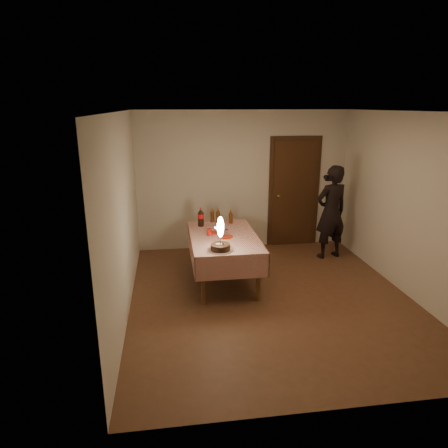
{
  "coord_description": "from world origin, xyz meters",
  "views": [
    {
      "loc": [
        -1.41,
        -5.09,
        2.68
      ],
      "look_at": [
        -0.6,
        0.63,
        0.95
      ],
      "focal_mm": 32.0,
      "sensor_mm": 36.0,
      "label": 1
    }
  ],
  "objects_px": {
    "red_plate": "(226,237)",
    "photographer": "(331,212)",
    "dining_table": "(224,242)",
    "red_cup": "(210,232)",
    "clear_cup": "(226,232)",
    "amber_bottle_left": "(212,215)",
    "amber_bottle_right": "(231,216)",
    "amber_bottle_mid": "(218,216)",
    "birthday_cake": "(220,242)",
    "cola_bottle": "(201,217)"
  },
  "relations": [
    {
      "from": "red_plate",
      "to": "photographer",
      "type": "bearing_deg",
      "value": 22.67
    },
    {
      "from": "dining_table",
      "to": "photographer",
      "type": "distance_m",
      "value": 2.19
    },
    {
      "from": "red_cup",
      "to": "red_plate",
      "type": "bearing_deg",
      "value": -29.41
    },
    {
      "from": "clear_cup",
      "to": "amber_bottle_left",
      "type": "distance_m",
      "value": 0.76
    },
    {
      "from": "red_plate",
      "to": "photographer",
      "type": "xyz_separation_m",
      "value": [
        2.02,
        0.84,
        0.09
      ]
    },
    {
      "from": "amber_bottle_right",
      "to": "amber_bottle_mid",
      "type": "bearing_deg",
      "value": 165.36
    },
    {
      "from": "birthday_cake",
      "to": "photographer",
      "type": "bearing_deg",
      "value": 32.77
    },
    {
      "from": "dining_table",
      "to": "amber_bottle_mid",
      "type": "height_order",
      "value": "amber_bottle_mid"
    },
    {
      "from": "clear_cup",
      "to": "dining_table",
      "type": "bearing_deg",
      "value": -170.16
    },
    {
      "from": "amber_bottle_left",
      "to": "photographer",
      "type": "relative_size",
      "value": 0.15
    },
    {
      "from": "birthday_cake",
      "to": "red_plate",
      "type": "bearing_deg",
      "value": 74.47
    },
    {
      "from": "red_plate",
      "to": "amber_bottle_mid",
      "type": "xyz_separation_m",
      "value": [
        -0.02,
        0.78,
        0.11
      ]
    },
    {
      "from": "dining_table",
      "to": "amber_bottle_right",
      "type": "distance_m",
      "value": 0.71
    },
    {
      "from": "clear_cup",
      "to": "amber_bottle_right",
      "type": "bearing_deg",
      "value": 74.99
    },
    {
      "from": "amber_bottle_left",
      "to": "cola_bottle",
      "type": "bearing_deg",
      "value": -135.65
    },
    {
      "from": "red_cup",
      "to": "amber_bottle_right",
      "type": "bearing_deg",
      "value": 54.72
    },
    {
      "from": "amber_bottle_right",
      "to": "photographer",
      "type": "xyz_separation_m",
      "value": [
        1.83,
        0.12,
        -0.03
      ]
    },
    {
      "from": "cola_bottle",
      "to": "amber_bottle_left",
      "type": "relative_size",
      "value": 1.25
    },
    {
      "from": "dining_table",
      "to": "amber_bottle_mid",
      "type": "relative_size",
      "value": 6.75
    },
    {
      "from": "red_cup",
      "to": "amber_bottle_right",
      "type": "distance_m",
      "value": 0.73
    },
    {
      "from": "clear_cup",
      "to": "photographer",
      "type": "height_order",
      "value": "photographer"
    },
    {
      "from": "red_plate",
      "to": "cola_bottle",
      "type": "height_order",
      "value": "cola_bottle"
    },
    {
      "from": "red_cup",
      "to": "clear_cup",
      "type": "xyz_separation_m",
      "value": [
        0.25,
        -0.03,
        -0.01
      ]
    },
    {
      "from": "cola_bottle",
      "to": "photographer",
      "type": "xyz_separation_m",
      "value": [
        2.34,
        0.21,
        -0.06
      ]
    },
    {
      "from": "amber_bottle_left",
      "to": "clear_cup",
      "type": "bearing_deg",
      "value": -79.84
    },
    {
      "from": "amber_bottle_right",
      "to": "amber_bottle_mid",
      "type": "height_order",
      "value": "same"
    },
    {
      "from": "dining_table",
      "to": "clear_cup",
      "type": "bearing_deg",
      "value": 9.84
    },
    {
      "from": "dining_table",
      "to": "cola_bottle",
      "type": "height_order",
      "value": "cola_bottle"
    },
    {
      "from": "cola_bottle",
      "to": "clear_cup",
      "type": "bearing_deg",
      "value": -57.28
    },
    {
      "from": "amber_bottle_right",
      "to": "birthday_cake",
      "type": "bearing_deg",
      "value": -105.07
    },
    {
      "from": "birthday_cake",
      "to": "amber_bottle_left",
      "type": "relative_size",
      "value": 1.89
    },
    {
      "from": "dining_table",
      "to": "birthday_cake",
      "type": "height_order",
      "value": "birthday_cake"
    },
    {
      "from": "red_plate",
      "to": "amber_bottle_right",
      "type": "height_order",
      "value": "amber_bottle_right"
    },
    {
      "from": "red_plate",
      "to": "cola_bottle",
      "type": "xyz_separation_m",
      "value": [
        -0.32,
        0.63,
        0.15
      ]
    },
    {
      "from": "red_cup",
      "to": "amber_bottle_mid",
      "type": "relative_size",
      "value": 0.39
    },
    {
      "from": "dining_table",
      "to": "amber_bottle_left",
      "type": "distance_m",
      "value": 0.79
    },
    {
      "from": "amber_bottle_mid",
      "to": "photographer",
      "type": "distance_m",
      "value": 2.04
    },
    {
      "from": "cola_bottle",
      "to": "amber_bottle_mid",
      "type": "bearing_deg",
      "value": 25.86
    },
    {
      "from": "dining_table",
      "to": "red_cup",
      "type": "height_order",
      "value": "red_cup"
    },
    {
      "from": "clear_cup",
      "to": "red_plate",
      "type": "bearing_deg",
      "value": -102.78
    },
    {
      "from": "red_cup",
      "to": "photographer",
      "type": "height_order",
      "value": "photographer"
    },
    {
      "from": "clear_cup",
      "to": "photographer",
      "type": "distance_m",
      "value": 2.13
    },
    {
      "from": "red_cup",
      "to": "cola_bottle",
      "type": "distance_m",
      "value": 0.52
    },
    {
      "from": "red_plate",
      "to": "clear_cup",
      "type": "distance_m",
      "value": 0.11
    },
    {
      "from": "dining_table",
      "to": "clear_cup",
      "type": "height_order",
      "value": "clear_cup"
    },
    {
      "from": "red_cup",
      "to": "photographer",
      "type": "xyz_separation_m",
      "value": [
        2.25,
        0.71,
        0.04
      ]
    },
    {
      "from": "amber_bottle_left",
      "to": "amber_bottle_mid",
      "type": "xyz_separation_m",
      "value": [
        0.09,
        -0.06,
        0.0
      ]
    },
    {
      "from": "birthday_cake",
      "to": "cola_bottle",
      "type": "height_order",
      "value": "birthday_cake"
    },
    {
      "from": "cola_bottle",
      "to": "photographer",
      "type": "bearing_deg",
      "value": 5.14
    },
    {
      "from": "dining_table",
      "to": "photographer",
      "type": "height_order",
      "value": "photographer"
    }
  ]
}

